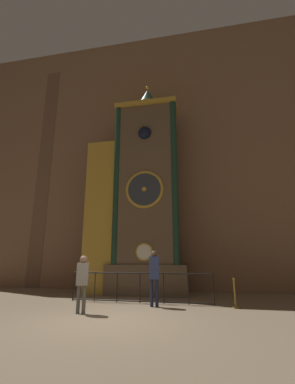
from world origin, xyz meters
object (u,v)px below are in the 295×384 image
(stanchion_post, at_px, (235,298))
(visitor_near, at_px, (82,278))
(visitor_far, at_px, (154,272))
(clock_tower, at_px, (137,197))

(stanchion_post, bearing_deg, visitor_near, -157.06)
(visitor_near, xyz_separation_m, stanchion_post, (4.63, 1.96, -0.71))
(visitor_near, distance_m, visitor_far, 2.47)
(visitor_near, bearing_deg, clock_tower, 64.37)
(stanchion_post, bearing_deg, visitor_far, -170.21)
(clock_tower, bearing_deg, visitor_near, -98.36)
(visitor_near, xyz_separation_m, visitor_far, (1.96, 1.50, 0.10))
(clock_tower, bearing_deg, visitor_far, -64.93)
(visitor_near, relative_size, stanchion_post, 1.76)
(visitor_near, bearing_deg, visitor_far, 20.16)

